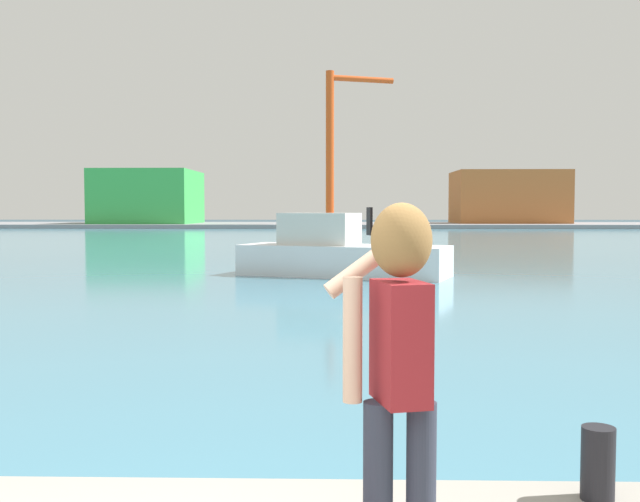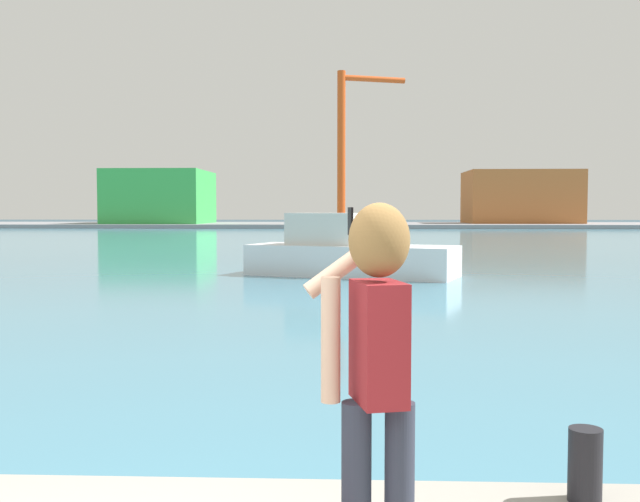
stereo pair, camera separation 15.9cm
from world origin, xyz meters
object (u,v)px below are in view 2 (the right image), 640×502
at_px(harbor_bollard, 585,465).
at_px(warehouse_left, 161,197).
at_px(warehouse_right, 520,197).
at_px(person_photographer, 376,350).
at_px(boat_moored, 347,254).
at_px(port_crane, 347,136).

relative_size(harbor_bollard, warehouse_left, 0.03).
bearing_deg(warehouse_right, person_photographer, -103.43).
relative_size(person_photographer, warehouse_right, 0.12).
bearing_deg(person_photographer, warehouse_right, -27.33).
bearing_deg(harbor_bollard, warehouse_left, 106.22).
height_order(person_photographer, boat_moored, person_photographer).
bearing_deg(warehouse_left, harbor_bollard, -73.78).
height_order(boat_moored, port_crane, port_crane).
distance_m(warehouse_right, port_crane, 24.84).
bearing_deg(warehouse_right, warehouse_left, -176.99).
relative_size(person_photographer, harbor_bollard, 4.02).
xyz_separation_m(person_photographer, harbor_bollard, (1.26, 0.91, -0.85)).
distance_m(boat_moored, warehouse_left, 73.87).
relative_size(harbor_bollard, warehouse_right, 0.03).
relative_size(warehouse_right, port_crane, 0.76).
distance_m(person_photographer, harbor_bollard, 1.77).
bearing_deg(port_crane, harbor_bollard, -88.80).
height_order(boat_moored, warehouse_right, warehouse_right).
height_order(person_photographer, warehouse_left, warehouse_left).
distance_m(person_photographer, warehouse_right, 95.45).
height_order(warehouse_left, warehouse_right, warehouse_right).
bearing_deg(port_crane, person_photographer, -89.66).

